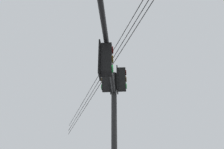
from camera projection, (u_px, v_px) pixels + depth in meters
signal_mast_assembly at (112, 107)px, 8.66m from camera, size 5.78×1.28×7.18m
overhead_wire_span at (108, 67)px, 11.47m from camera, size 18.13×4.90×1.22m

